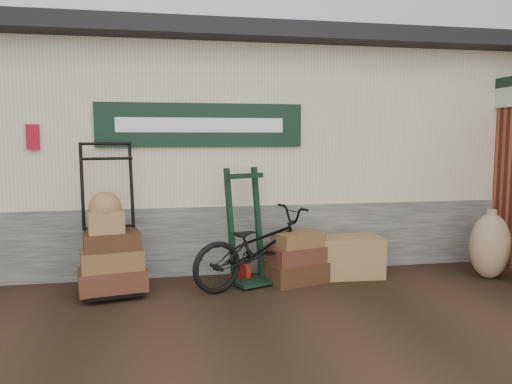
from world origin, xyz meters
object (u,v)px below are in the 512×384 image
(wicker_hamper, at_px, (350,256))
(bicycle, at_px, (260,243))
(green_barrow, at_px, (247,227))
(suitcase_stack, at_px, (296,257))
(porter_trolley, at_px, (109,217))

(wicker_hamper, bearing_deg, bicycle, -170.76)
(green_barrow, xyz_separation_m, bicycle, (0.14, -0.12, -0.19))
(green_barrow, bearing_deg, bicycle, -60.90)
(suitcase_stack, xyz_separation_m, bicycle, (-0.47, -0.06, 0.21))
(green_barrow, distance_m, bicycle, 0.26)
(porter_trolley, height_order, green_barrow, porter_trolley)
(porter_trolley, bearing_deg, suitcase_stack, -11.03)
(suitcase_stack, bearing_deg, wicker_hamper, 10.75)
(porter_trolley, xyz_separation_m, green_barrow, (1.61, 0.04, -0.18))
(porter_trolley, distance_m, green_barrow, 1.62)
(porter_trolley, bearing_deg, wicker_hamper, -8.15)
(porter_trolley, xyz_separation_m, suitcase_stack, (2.23, -0.02, -0.57))
(suitcase_stack, height_order, bicycle, bicycle)
(green_barrow, distance_m, wicker_hamper, 1.45)
(green_barrow, height_order, bicycle, green_barrow)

